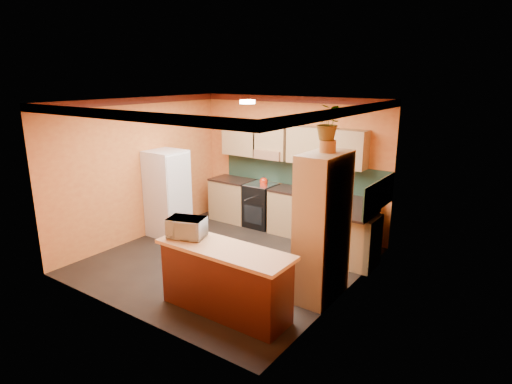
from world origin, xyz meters
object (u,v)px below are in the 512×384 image
pantry (323,227)px  microwave (187,228)px  fridge (168,194)px  breakfast_bar (225,282)px  stove (261,205)px  base_cabinets_back (286,211)px

pantry → microwave: pantry is taller
fridge → breakfast_bar: 3.23m
breakfast_bar → stove: bearing=116.3°
microwave → fridge: bearing=122.8°
base_cabinets_back → stove: bearing=-180.0°
breakfast_bar → base_cabinets_back: bearing=106.3°
base_cabinets_back → microwave: 3.18m
base_cabinets_back → fridge: (-1.84, -1.47, 0.41)m
stove → pantry: pantry is taller
breakfast_bar → fridge: bearing=149.3°
base_cabinets_back → stove: (-0.62, -0.00, 0.02)m
stove → microwave: 3.28m
fridge → microwave: size_ratio=3.40×
stove → fridge: size_ratio=0.54×
base_cabinets_back → fridge: size_ratio=2.15×
stove → pantry: bearing=-39.8°
stove → pantry: 3.16m
fridge → breakfast_bar: bearing=-30.7°
fridge → microwave: fridge is taller
breakfast_bar → microwave: bearing=180.0°
stove → breakfast_bar: 3.46m
fridge → pantry: bearing=-8.1°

